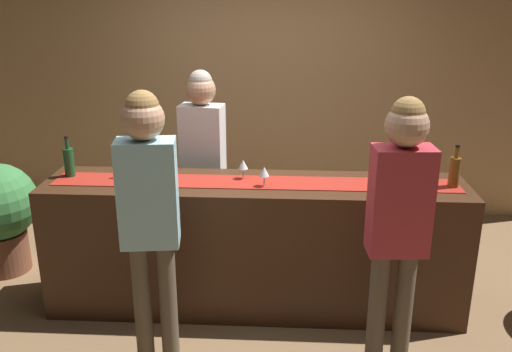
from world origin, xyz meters
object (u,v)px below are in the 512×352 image
object	(u,v)px
wine_bottle_amber	(455,172)
wine_glass_mid_counter	(264,172)
wine_glass_near_customer	(243,165)
customer_sipping	(399,210)
wine_bottle_green	(69,162)
wine_bottle_clear	(134,162)
bartender	(203,150)
customer_browsing	(149,202)

from	to	relation	value
wine_bottle_amber	wine_glass_mid_counter	bearing A→B (deg)	-177.12
wine_glass_near_customer	customer_sipping	bearing A→B (deg)	-38.20
wine_glass_mid_counter	wine_bottle_amber	bearing A→B (deg)	2.88
wine_bottle_green	wine_bottle_amber	distance (m)	2.70
wine_bottle_clear	wine_glass_mid_counter	bearing A→B (deg)	-8.88
customer_sipping	wine_bottle_amber	bearing A→B (deg)	49.56
wine_glass_near_customer	bartender	size ratio (longest dim) A/B	0.09
wine_bottle_green	wine_bottle_amber	world-z (taller)	same
wine_bottle_green	wine_bottle_clear	world-z (taller)	same
wine_glass_near_customer	wine_glass_mid_counter	bearing A→B (deg)	-43.96
wine_bottle_clear	wine_glass_mid_counter	size ratio (longest dim) A/B	2.10
wine_bottle_clear	bartender	distance (m)	0.66
wine_bottle_clear	customer_browsing	xyz separation A→B (m)	(0.28, -0.74, -0.00)
wine_bottle_clear	bartender	xyz separation A→B (m)	(0.41, 0.51, -0.05)
wine_glass_near_customer	wine_glass_mid_counter	distance (m)	0.22
wine_bottle_green	wine_bottle_clear	bearing A→B (deg)	1.19
wine_glass_near_customer	bartender	bearing A→B (deg)	125.69
wine_bottle_clear	customer_sipping	distance (m)	1.89
wine_glass_mid_counter	customer_sipping	size ratio (longest dim) A/B	0.08
wine_glass_near_customer	wine_bottle_clear	bearing A→B (deg)	-179.76
wine_glass_near_customer	wine_glass_mid_counter	xyz separation A→B (m)	(0.16, -0.15, 0.00)
customer_sipping	customer_browsing	xyz separation A→B (m)	(-1.45, 0.01, 0.01)
customer_sipping	customer_browsing	distance (m)	1.45
bartender	wine_bottle_green	bearing A→B (deg)	38.15
bartender	wine_glass_mid_counter	bearing A→B (deg)	135.89
wine_bottle_green	wine_bottle_clear	xyz separation A→B (m)	(0.47, 0.01, 0.00)
customer_sipping	customer_browsing	bearing A→B (deg)	175.88
wine_glass_mid_counter	customer_sipping	bearing A→B (deg)	-36.96
bartender	wine_glass_near_customer	bearing A→B (deg)	133.25
wine_bottle_clear	wine_glass_mid_counter	distance (m)	0.95
wine_glass_mid_counter	customer_browsing	xyz separation A→B (m)	(-0.65, -0.59, 0.00)
bartender	customer_browsing	xyz separation A→B (m)	(-0.13, -1.25, 0.05)
wine_bottle_green	wine_glass_mid_counter	size ratio (longest dim) A/B	2.10
bartender	customer_browsing	size ratio (longest dim) A/B	0.96
wine_bottle_amber	wine_glass_mid_counter	size ratio (longest dim) A/B	2.10
wine_bottle_green	customer_browsing	xyz separation A→B (m)	(0.76, -0.73, -0.00)
wine_bottle_clear	bartender	size ratio (longest dim) A/B	0.18
wine_bottle_green	customer_sipping	world-z (taller)	customer_sipping
wine_bottle_amber	wine_bottle_clear	xyz separation A→B (m)	(-2.23, 0.08, 0.00)
wine_bottle_clear	customer_sipping	size ratio (longest dim) A/B	0.18
wine_glass_mid_counter	customer_browsing	distance (m)	0.88
wine_bottle_amber	customer_browsing	bearing A→B (deg)	-161.30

